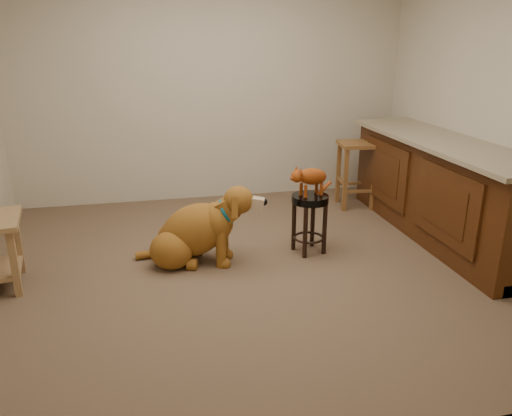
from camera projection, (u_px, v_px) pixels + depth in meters
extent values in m
cube|color=brown|center=(247.00, 266.00, 4.21)|extent=(4.50, 4.00, 0.01)
cube|color=beige|center=(211.00, 87.00, 5.63)|extent=(4.50, 0.04, 2.60)
cube|color=beige|center=(348.00, 182.00, 1.94)|extent=(4.50, 0.04, 2.60)
cube|color=beige|center=(505.00, 103.00, 4.24)|extent=(0.04, 4.00, 2.60)
cube|color=#4E270E|center=(442.00, 191.00, 4.73)|extent=(0.60, 2.50, 0.90)
cube|color=gray|center=(445.00, 142.00, 4.57)|extent=(0.70, 2.56, 0.04)
cube|color=black|center=(440.00, 229.00, 4.87)|extent=(0.52, 2.50, 0.10)
cube|color=#4E270E|center=(446.00, 206.00, 4.15)|extent=(0.02, 0.90, 0.62)
cube|color=#4E270E|center=(385.00, 173.00, 5.16)|extent=(0.02, 0.90, 0.62)
cube|color=#401F0B|center=(444.00, 206.00, 4.14)|extent=(0.02, 0.60, 0.40)
cube|color=#401F0B|center=(384.00, 173.00, 5.16)|extent=(0.02, 0.60, 0.40)
cylinder|color=black|center=(313.00, 222.00, 4.55)|extent=(0.04, 0.04, 0.47)
cylinder|color=black|center=(294.00, 225.00, 4.46)|extent=(0.04, 0.04, 0.47)
cylinder|color=black|center=(325.00, 229.00, 4.38)|extent=(0.04, 0.04, 0.47)
cylinder|color=black|center=(305.00, 233.00, 4.30)|extent=(0.04, 0.04, 0.47)
torus|color=black|center=(309.00, 238.00, 4.45)|extent=(0.33, 0.33, 0.02)
cylinder|color=black|center=(310.00, 199.00, 4.34)|extent=(0.32, 0.32, 0.06)
cube|color=brown|center=(365.00, 172.00, 5.77)|extent=(0.05, 0.05, 0.69)
cube|color=brown|center=(338.00, 173.00, 5.74)|extent=(0.05, 0.05, 0.69)
cube|color=brown|center=(374.00, 180.00, 5.47)|extent=(0.05, 0.05, 0.69)
cube|color=brown|center=(345.00, 181.00, 5.44)|extent=(0.05, 0.05, 0.69)
cube|color=brown|center=(358.00, 144.00, 5.48)|extent=(0.44, 0.44, 0.04)
cube|color=#977146|center=(18.00, 243.00, 4.01)|extent=(0.06, 0.06, 0.52)
cube|color=#977146|center=(14.00, 264.00, 3.65)|extent=(0.06, 0.06, 0.52)
ellipsoid|color=brown|center=(178.00, 238.00, 4.39)|extent=(0.43, 0.38, 0.33)
ellipsoid|color=brown|center=(171.00, 251.00, 4.13)|extent=(0.43, 0.38, 0.33)
cylinder|color=brown|center=(198.00, 250.00, 4.43)|extent=(0.11, 0.12, 0.10)
cylinder|color=brown|center=(192.00, 264.00, 4.14)|extent=(0.11, 0.12, 0.10)
ellipsoid|color=brown|center=(194.00, 230.00, 4.21)|extent=(0.82, 0.58, 0.67)
ellipsoid|color=brown|center=(217.00, 222.00, 4.17)|extent=(0.35, 0.37, 0.34)
cylinder|color=brown|center=(223.00, 237.00, 4.31)|extent=(0.11, 0.11, 0.39)
cylinder|color=brown|center=(221.00, 245.00, 4.14)|extent=(0.11, 0.11, 0.39)
sphere|color=brown|center=(227.00, 255.00, 4.36)|extent=(0.10, 0.10, 0.10)
sphere|color=brown|center=(225.00, 264.00, 4.19)|extent=(0.10, 0.10, 0.10)
cylinder|color=brown|center=(226.00, 210.00, 4.13)|extent=(0.28, 0.23, 0.25)
ellipsoid|color=brown|center=(239.00, 200.00, 4.10)|extent=(0.30, 0.28, 0.24)
cube|color=tan|center=(255.00, 203.00, 4.10)|extent=(0.18, 0.13, 0.11)
sphere|color=black|center=(264.00, 202.00, 4.09)|extent=(0.06, 0.06, 0.06)
cube|color=brown|center=(237.00, 199.00, 4.21)|extent=(0.07, 0.07, 0.18)
cube|color=brown|center=(235.00, 208.00, 4.01)|extent=(0.07, 0.07, 0.18)
torus|color=#0B535E|center=(226.00, 211.00, 4.14)|extent=(0.19, 0.25, 0.20)
cylinder|color=#D8BF4C|center=(233.00, 220.00, 4.16)|extent=(0.02, 0.05, 0.05)
cylinder|color=brown|center=(153.00, 254.00, 4.36)|extent=(0.31, 0.09, 0.07)
ellipsoid|color=#87350D|center=(312.00, 176.00, 4.28)|extent=(0.32, 0.20, 0.18)
cylinder|color=#87350D|center=(301.00, 189.00, 4.31)|extent=(0.03, 0.03, 0.11)
sphere|color=#87350D|center=(301.00, 194.00, 4.32)|extent=(0.04, 0.04, 0.04)
cylinder|color=#87350D|center=(306.00, 192.00, 4.24)|extent=(0.03, 0.03, 0.11)
sphere|color=#87350D|center=(306.00, 196.00, 4.26)|extent=(0.04, 0.04, 0.04)
cylinder|color=#87350D|center=(317.00, 187.00, 4.38)|extent=(0.03, 0.03, 0.11)
sphere|color=#87350D|center=(316.00, 192.00, 4.39)|extent=(0.04, 0.04, 0.04)
cylinder|color=#87350D|center=(321.00, 189.00, 4.31)|extent=(0.03, 0.03, 0.11)
sphere|color=#87350D|center=(321.00, 194.00, 4.32)|extent=(0.04, 0.04, 0.04)
sphere|color=#87350D|center=(297.00, 176.00, 4.21)|extent=(0.11, 0.11, 0.11)
sphere|color=#87350D|center=(292.00, 178.00, 4.19)|extent=(0.04, 0.04, 0.04)
sphere|color=brown|center=(291.00, 178.00, 4.19)|extent=(0.02, 0.02, 0.02)
cone|color=#87350D|center=(296.00, 169.00, 4.22)|extent=(0.05, 0.05, 0.05)
cone|color=#C66B60|center=(296.00, 169.00, 4.22)|extent=(0.03, 0.03, 0.03)
cone|color=#87350D|center=(300.00, 171.00, 4.17)|extent=(0.05, 0.05, 0.05)
cone|color=#C66B60|center=(300.00, 171.00, 4.17)|extent=(0.03, 0.03, 0.03)
cylinder|color=#87350D|center=(324.00, 189.00, 4.42)|extent=(0.19, 0.16, 0.11)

